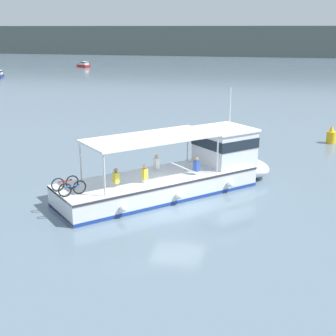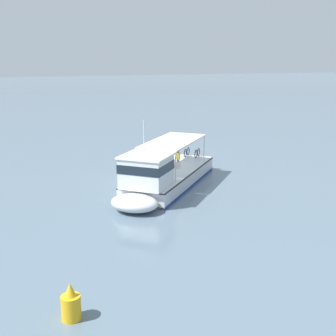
% 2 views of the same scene
% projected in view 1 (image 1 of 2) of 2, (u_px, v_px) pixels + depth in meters
% --- Properties ---
extents(ground_plane, '(400.00, 400.00, 0.00)m').
position_uv_depth(ground_plane, '(178.00, 208.00, 22.91)').
color(ground_plane, slate).
extents(distant_shoreline, '(400.00, 28.00, 8.99)m').
position_uv_depth(distant_shoreline, '(272.00, 40.00, 150.76)').
color(distant_shoreline, '#515B56').
rests_on(distant_shoreline, ground).
extents(ferry_main, '(10.97, 11.37, 5.32)m').
position_uv_depth(ferry_main, '(184.00, 172.00, 25.19)').
color(ferry_main, silver).
rests_on(ferry_main, ground).
extents(motorboat_far_right, '(3.71, 3.10, 1.26)m').
position_uv_depth(motorboat_far_right, '(84.00, 65.00, 103.90)').
color(motorboat_far_right, maroon).
rests_on(motorboat_far_right, ground).
extents(channel_buoy, '(0.70, 0.70, 1.40)m').
position_uv_depth(channel_buoy, '(331.00, 136.00, 35.59)').
color(channel_buoy, gold).
rests_on(channel_buoy, ground).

